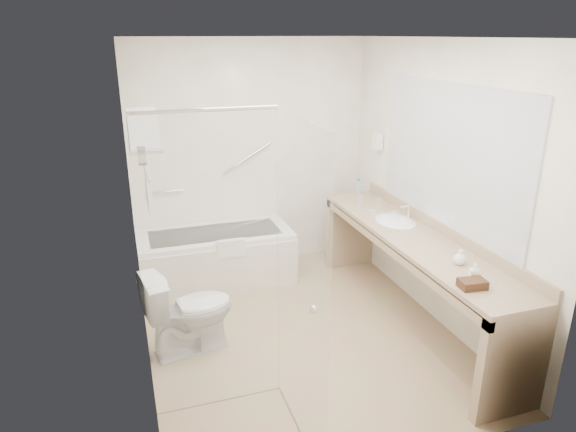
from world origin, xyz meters
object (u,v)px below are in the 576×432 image
object	(u,v)px
amenity_basket	(472,284)
water_bottle_left	(379,204)
bathtub	(216,257)
vanity_counter	(413,258)
toilet	(189,311)

from	to	relation	value
amenity_basket	water_bottle_left	distance (m)	1.69
water_bottle_left	bathtub	bearing A→B (deg)	155.99
bathtub	vanity_counter	distance (m)	2.09
toilet	water_bottle_left	world-z (taller)	water_bottle_left
amenity_basket	water_bottle_left	world-z (taller)	water_bottle_left
vanity_counter	water_bottle_left	world-z (taller)	water_bottle_left
bathtub	water_bottle_left	distance (m)	1.81
toilet	vanity_counter	bearing A→B (deg)	-105.77
water_bottle_left	toilet	bearing A→B (deg)	-165.24
bathtub	toilet	bearing A→B (deg)	-110.42
amenity_basket	water_bottle_left	bearing A→B (deg)	84.77
bathtub	vanity_counter	world-z (taller)	vanity_counter
bathtub	water_bottle_left	xyz separation A→B (m)	(1.54, -0.69, 0.65)
water_bottle_left	amenity_basket	bearing A→B (deg)	-95.23
vanity_counter	amenity_basket	size ratio (longest dim) A/B	14.63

